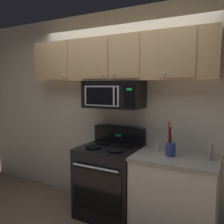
{
  "coord_description": "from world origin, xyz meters",
  "views": [
    {
      "loc": [
        1.42,
        -2.17,
        1.69
      ],
      "look_at": [
        0.0,
        0.49,
        1.35
      ],
      "focal_mm": 37.95,
      "sensor_mm": 36.0,
      "label": 1
    }
  ],
  "objects_px": {
    "utensil_crock_blue": "(170,147)",
    "pepper_mill": "(210,151)",
    "salt_shaker": "(158,147)",
    "stove_range": "(110,180)",
    "over_range_microwave": "(114,94)"
  },
  "relations": [
    {
      "from": "over_range_microwave",
      "to": "utensil_crock_blue",
      "type": "xyz_separation_m",
      "value": [
        0.78,
        -0.13,
        -0.58
      ]
    },
    {
      "from": "utensil_crock_blue",
      "to": "salt_shaker",
      "type": "relative_size",
      "value": 3.44
    },
    {
      "from": "salt_shaker",
      "to": "pepper_mill",
      "type": "xyz_separation_m",
      "value": [
        0.59,
        -0.06,
        0.04
      ]
    },
    {
      "from": "over_range_microwave",
      "to": "salt_shaker",
      "type": "height_order",
      "value": "over_range_microwave"
    },
    {
      "from": "over_range_microwave",
      "to": "salt_shaker",
      "type": "relative_size",
      "value": 6.63
    },
    {
      "from": "pepper_mill",
      "to": "utensil_crock_blue",
      "type": "bearing_deg",
      "value": -171.75
    },
    {
      "from": "stove_range",
      "to": "pepper_mill",
      "type": "distance_m",
      "value": 1.3
    },
    {
      "from": "stove_range",
      "to": "salt_shaker",
      "type": "bearing_deg",
      "value": 10.43
    },
    {
      "from": "pepper_mill",
      "to": "salt_shaker",
      "type": "bearing_deg",
      "value": 174.17
    },
    {
      "from": "utensil_crock_blue",
      "to": "salt_shaker",
      "type": "bearing_deg",
      "value": 146.96
    },
    {
      "from": "stove_range",
      "to": "salt_shaker",
      "type": "relative_size",
      "value": 9.77
    },
    {
      "from": "salt_shaker",
      "to": "pepper_mill",
      "type": "height_order",
      "value": "pepper_mill"
    },
    {
      "from": "salt_shaker",
      "to": "pepper_mill",
      "type": "distance_m",
      "value": 0.6
    },
    {
      "from": "utensil_crock_blue",
      "to": "pepper_mill",
      "type": "distance_m",
      "value": 0.41
    },
    {
      "from": "stove_range",
      "to": "over_range_microwave",
      "type": "height_order",
      "value": "over_range_microwave"
    }
  ]
}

